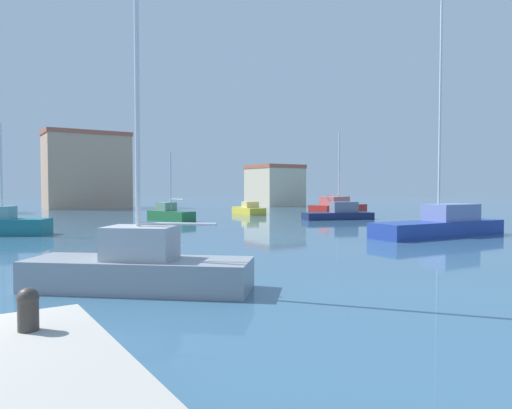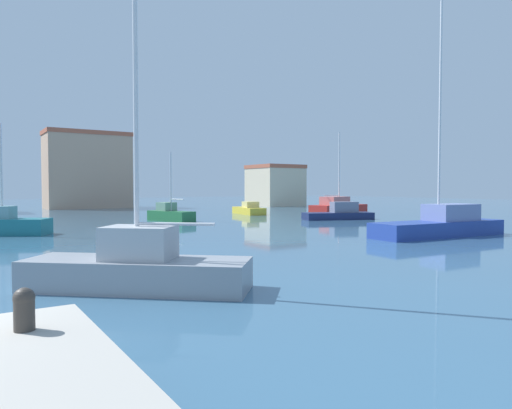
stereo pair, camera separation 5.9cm
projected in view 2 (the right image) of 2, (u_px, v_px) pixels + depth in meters
The scene contains 11 objects.
water at pixel (205, 226), 30.93m from camera, with size 160.00×160.00×0.00m, color #38607F.
mooring_bollard at pixel (24, 308), 5.41m from camera, with size 0.25×0.25×0.51m.
sailboat_grey_center_channel at pixel (138, 266), 11.75m from camera, with size 5.44×5.03×9.01m.
sailboat_red_inner_mooring at pixel (338, 207), 43.56m from camera, with size 6.55×3.23×7.70m.
sailboat_green_near_pier at pixel (170, 214), 35.53m from camera, with size 2.51×4.39×5.26m.
motorboat_navy_behind_lamppost at pixel (340, 214), 37.15m from camera, with size 5.85×3.38×1.41m.
sailboat_blue_far_left at pixel (441, 224), 24.55m from camera, with size 8.20×2.63×12.25m.
motorboat_yellow_distant_east at pixel (249, 210), 44.28m from camera, with size 2.42×4.93×1.21m.
sailboat_teal_distant_north at pixel (2, 224), 25.13m from camera, with size 4.96×3.88×6.02m.
harbor_office at pixel (88, 170), 56.83m from camera, with size 9.87×5.24×9.32m.
waterfront_apartments at pixel (275, 185), 63.80m from camera, with size 6.16×6.37×5.60m.
Camera 2 is at (1.08, -7.75, 2.61)m, focal length 32.58 mm.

